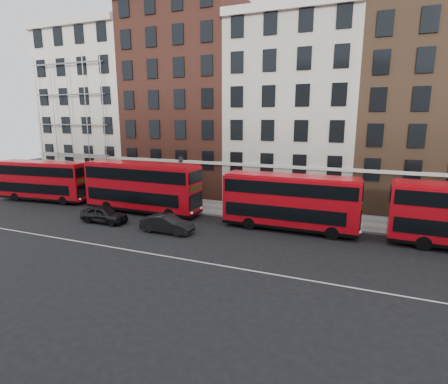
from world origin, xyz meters
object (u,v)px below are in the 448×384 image
at_px(bus_a, 43,180).
at_px(bus_c, 290,201).
at_px(car_front, 167,224).
at_px(car_rear, 104,214).
at_px(bus_b, 142,186).

bearing_deg(bus_a, bus_c, -5.83).
relative_size(bus_a, car_front, 2.43).
distance_m(bus_c, car_front, 9.84).
relative_size(bus_a, bus_c, 0.98).
distance_m(car_rear, car_front, 6.40).
bearing_deg(bus_c, car_rear, -165.28).
xyz_separation_m(bus_a, bus_c, (26.53, 0.00, 0.09)).
relative_size(bus_c, car_front, 2.49).
height_order(bus_b, car_rear, bus_b).
distance_m(bus_a, car_front, 18.37).
relative_size(car_rear, car_front, 0.98).
bearing_deg(bus_b, car_front, -38.33).
relative_size(bus_b, car_rear, 2.73).
distance_m(bus_b, car_rear, 4.53).
distance_m(bus_b, bus_c, 13.92).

